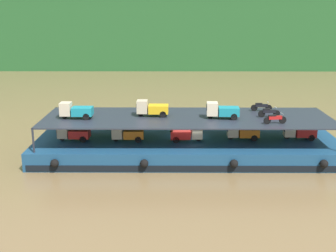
# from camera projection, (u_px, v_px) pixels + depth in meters

# --- Properties ---
(ground_plane) EXTENTS (400.00, 400.00, 0.00)m
(ground_plane) POSITION_uv_depth(u_px,v_px,m) (187.00, 156.00, 38.01)
(ground_plane) COLOR brown
(cargo_barge) EXTENTS (26.21, 8.81, 1.50)m
(cargo_barge) POSITION_uv_depth(u_px,v_px,m) (187.00, 148.00, 37.79)
(cargo_barge) COLOR navy
(cargo_barge) RESTS_ON ground
(cargo_rack) EXTENTS (24.61, 7.48, 2.00)m
(cargo_rack) POSITION_uv_depth(u_px,v_px,m) (187.00, 118.00, 37.11)
(cargo_rack) COLOR #232833
(cargo_rack) RESTS_ON cargo_barge
(mini_truck_lower_stern) EXTENTS (2.77, 1.26, 1.38)m
(mini_truck_lower_stern) POSITION_uv_depth(u_px,v_px,m) (73.00, 133.00, 37.09)
(mini_truck_lower_stern) COLOR red
(mini_truck_lower_stern) RESTS_ON cargo_barge
(mini_truck_lower_aft) EXTENTS (2.78, 1.27, 1.38)m
(mini_truck_lower_aft) POSITION_uv_depth(u_px,v_px,m) (127.00, 133.00, 36.97)
(mini_truck_lower_aft) COLOR orange
(mini_truck_lower_aft) RESTS_ON cargo_barge
(mini_truck_lower_mid) EXTENTS (2.76, 1.24, 1.38)m
(mini_truck_lower_mid) POSITION_uv_depth(u_px,v_px,m) (187.00, 133.00, 36.92)
(mini_truck_lower_mid) COLOR red
(mini_truck_lower_mid) RESTS_ON cargo_barge
(mini_truck_lower_fore) EXTENTS (2.76, 1.23, 1.38)m
(mini_truck_lower_fore) POSITION_uv_depth(u_px,v_px,m) (242.00, 132.00, 37.42)
(mini_truck_lower_fore) COLOR orange
(mini_truck_lower_fore) RESTS_ON cargo_barge
(mini_truck_lower_bow) EXTENTS (2.78, 1.27, 1.38)m
(mini_truck_lower_bow) POSITION_uv_depth(u_px,v_px,m) (299.00, 131.00, 37.51)
(mini_truck_lower_bow) COLOR red
(mini_truck_lower_bow) RESTS_ON cargo_barge
(mini_truck_upper_stern) EXTENTS (2.75, 1.21, 1.38)m
(mini_truck_upper_stern) POSITION_uv_depth(u_px,v_px,m) (76.00, 110.00, 36.44)
(mini_truck_upper_stern) COLOR teal
(mini_truck_upper_stern) RESTS_ON cargo_rack
(mini_truck_upper_mid) EXTENTS (2.76, 1.23, 1.38)m
(mini_truck_upper_mid) POSITION_uv_depth(u_px,v_px,m) (152.00, 108.00, 37.26)
(mini_truck_upper_mid) COLOR gold
(mini_truck_upper_mid) RESTS_ON cargo_rack
(mini_truck_upper_fore) EXTENTS (2.78, 1.28, 1.38)m
(mini_truck_upper_fore) POSITION_uv_depth(u_px,v_px,m) (222.00, 110.00, 36.44)
(mini_truck_upper_fore) COLOR teal
(mini_truck_upper_fore) RESTS_ON cargo_rack
(motorcycle_upper_port) EXTENTS (1.89, 0.55, 0.87)m
(motorcycle_upper_port) POSITION_uv_depth(u_px,v_px,m) (275.00, 119.00, 34.77)
(motorcycle_upper_port) COLOR black
(motorcycle_upper_port) RESTS_ON cargo_rack
(motorcycle_upper_centre) EXTENTS (1.90, 0.55, 0.87)m
(motorcycle_upper_centre) POSITION_uv_depth(u_px,v_px,m) (269.00, 112.00, 36.94)
(motorcycle_upper_centre) COLOR black
(motorcycle_upper_centre) RESTS_ON cargo_rack
(motorcycle_upper_stbd) EXTENTS (1.90, 0.55, 0.87)m
(motorcycle_upper_stbd) POSITION_uv_depth(u_px,v_px,m) (261.00, 107.00, 39.11)
(motorcycle_upper_stbd) COLOR black
(motorcycle_upper_stbd) RESTS_ON cargo_rack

